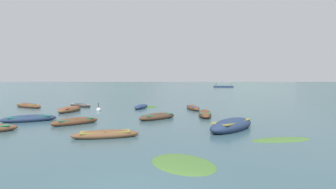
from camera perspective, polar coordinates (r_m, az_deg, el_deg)
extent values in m
plane|color=#385660|center=(1505.61, -4.34, 2.84)|extent=(6000.00, 6000.00, 0.00)
cone|color=#4C5B56|center=(1840.84, -10.31, 7.28)|extent=(769.17, 769.17, 286.19)
cone|color=slate|center=(2178.37, 16.88, 6.59)|extent=(1188.55, 1188.55, 291.20)
ellipsoid|color=#4C3323|center=(19.66, -2.36, -4.92)|extent=(3.32, 2.95, 0.58)
cube|color=#197A56|center=(19.64, -2.36, -4.42)|extent=(2.39, 2.13, 0.05)
cube|color=#4C3323|center=(19.63, -2.36, -4.28)|extent=(0.52, 0.62, 0.04)
ellipsoid|color=brown|center=(26.06, -20.81, -3.13)|extent=(1.97, 3.75, 0.64)
cube|color=#B22D28|center=(26.04, -20.81, -2.71)|extent=(1.42, 2.70, 0.05)
cube|color=brown|center=(26.03, -20.82, -2.60)|extent=(0.80, 0.26, 0.04)
ellipsoid|color=navy|center=(27.61, -5.94, -2.71)|extent=(1.86, 3.24, 0.49)
cube|color=#28519E|center=(27.59, -5.94, -2.41)|extent=(1.34, 2.33, 0.05)
cube|color=navy|center=(27.59, -5.95, -2.31)|extent=(0.66, 0.28, 0.04)
ellipsoid|color=navy|center=(21.07, -28.28, -4.74)|extent=(3.82, 2.52, 0.58)
cube|color=#197A56|center=(21.05, -28.29, -4.28)|extent=(2.75, 1.81, 0.05)
cube|color=navy|center=(21.04, -28.30, -4.14)|extent=(0.39, 0.79, 0.04)
ellipsoid|color=brown|center=(32.23, -28.39, -2.21)|extent=(4.26, 3.65, 0.55)
cube|color=olive|center=(32.22, -28.40, -1.91)|extent=(3.07, 2.63, 0.05)
cube|color=brown|center=(32.21, -28.40, -1.83)|extent=(0.52, 0.64, 0.04)
ellipsoid|color=brown|center=(13.71, -13.62, -8.58)|extent=(3.51, 1.47, 0.49)
cube|color=olive|center=(13.68, -13.62, -7.98)|extent=(2.53, 1.06, 0.05)
cube|color=brown|center=(13.67, -13.63, -7.77)|extent=(0.18, 0.66, 0.04)
ellipsoid|color=brown|center=(26.35, 5.50, -2.95)|extent=(1.29, 3.67, 0.55)
cube|color=#28519E|center=(26.33, 5.50, -2.59)|extent=(0.93, 2.64, 0.05)
cube|color=brown|center=(26.33, 5.50, -2.49)|extent=(0.62, 0.15, 0.04)
ellipsoid|color=navy|center=(15.85, 13.87, -6.63)|extent=(4.11, 4.12, 0.84)
cube|color=olive|center=(15.81, 13.88, -5.73)|extent=(2.96, 2.97, 0.05)
cube|color=navy|center=(15.80, 13.88, -5.55)|extent=(0.76, 0.76, 0.04)
ellipsoid|color=brown|center=(18.39, -19.80, -5.67)|extent=(3.10, 2.67, 0.56)
cube|color=#197A56|center=(18.37, -19.81, -5.15)|extent=(2.23, 1.92, 0.05)
cube|color=brown|center=(18.36, -19.81, -5.00)|extent=(0.45, 0.56, 0.04)
ellipsoid|color=brown|center=(21.52, 8.13, -4.24)|extent=(1.69, 4.05, 0.61)
cube|color=#197A56|center=(21.49, 8.14, -3.76)|extent=(1.22, 2.92, 0.05)
cube|color=brown|center=(21.49, 8.14, -3.63)|extent=(0.70, 0.20, 0.04)
ellipsoid|color=#2D2826|center=(30.93, -18.78, -2.29)|extent=(3.35, 3.10, 0.41)
cube|color=#B7B2A3|center=(30.92, -18.79, -2.06)|extent=(2.41, 2.23, 0.05)
cube|color=#2D2826|center=(30.92, -18.79, -1.97)|extent=(0.47, 0.52, 0.04)
cube|color=navy|center=(119.58, 12.12, 1.65)|extent=(9.36, 5.84, 0.90)
cylinder|color=#4C4742|center=(120.68, 13.74, 2.17)|extent=(0.10, 0.10, 1.80)
cylinder|color=#4C4742|center=(118.27, 13.72, 2.16)|extent=(0.10, 0.10, 1.80)
cylinder|color=#4C4742|center=(120.95, 10.56, 2.21)|extent=(0.10, 0.10, 1.80)
cylinder|color=#4C4742|center=(118.54, 10.48, 2.20)|extent=(0.10, 0.10, 1.80)
cube|color=#9E998E|center=(119.55, 12.13, 2.62)|extent=(7.86, 4.90, 0.12)
sphere|color=silver|center=(25.92, -15.04, -3.30)|extent=(0.45, 0.45, 0.45)
cylinder|color=black|center=(25.89, -15.05, -2.55)|extent=(0.06, 0.06, 0.68)
ellipsoid|color=#38662D|center=(28.61, -4.42, -2.80)|extent=(3.09, 3.33, 0.14)
ellipsoid|color=#477033|center=(13.95, 23.68, -9.16)|extent=(3.24, 1.42, 0.14)
ellipsoid|color=#477033|center=(9.32, 3.30, -14.98)|extent=(3.04, 3.28, 0.14)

